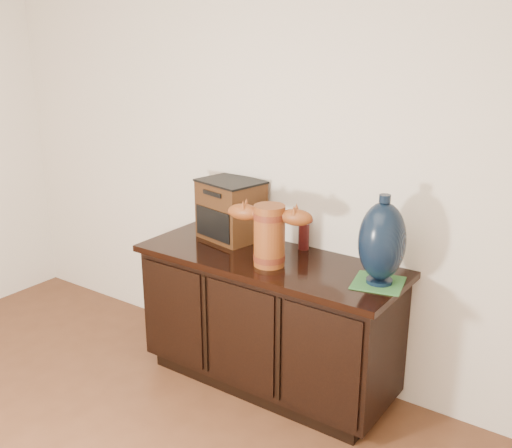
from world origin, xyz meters
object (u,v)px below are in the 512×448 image
Objects in this scene: terracotta_vessel at (269,232)px; tv_radio at (231,210)px; spray_can at (304,234)px; sideboard at (268,321)px; lamp_base at (382,242)px.

tv_radio reaches higher than terracotta_vessel.
spray_can is at bearing 70.01° from terracotta_vessel.
tv_radio is (-0.35, 0.14, 0.54)m from sideboard.
terracotta_vessel is 2.62× the size of spray_can.
spray_can is at bearing 159.27° from lamp_base.
tv_radio is 2.28× the size of spray_can.
lamp_base reaches higher than spray_can.
terracotta_vessel is 0.32m from spray_can.
spray_can reaches higher than sideboard.
spray_can is (0.44, 0.08, -0.09)m from tv_radio.
tv_radio is at bearing 158.19° from sideboard.
sideboard is 0.85m from lamp_base.
tv_radio is 0.45m from spray_can.
lamp_base is at bearing -20.73° from spray_can.
lamp_base is (0.56, 0.10, 0.03)m from terracotta_vessel.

